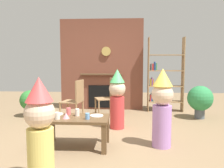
# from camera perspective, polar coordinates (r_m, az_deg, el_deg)

# --- Properties ---
(ground_plane) EXTENTS (12.00, 12.00, 0.00)m
(ground_plane) POSITION_cam_1_polar(r_m,az_deg,el_deg) (3.83, -2.68, -13.98)
(ground_plane) COLOR #846B4C
(brick_fireplace_feature) EXTENTS (2.20, 0.28, 2.40)m
(brick_fireplace_feature) POSITION_cam_1_polar(r_m,az_deg,el_deg) (6.23, -2.53, 4.72)
(brick_fireplace_feature) COLOR brown
(brick_fireplace_feature) RESTS_ON ground_plane
(bookshelf) EXTENTS (0.90, 0.28, 1.90)m
(bookshelf) POSITION_cam_1_polar(r_m,az_deg,el_deg) (6.08, 12.48, 1.68)
(bookshelf) COLOR #9E7A51
(bookshelf) RESTS_ON ground_plane
(coffee_table) EXTENTS (0.97, 0.56, 0.46)m
(coffee_table) POSITION_cam_1_polar(r_m,az_deg,el_deg) (3.53, -8.88, -9.41)
(coffee_table) COLOR brown
(coffee_table) RESTS_ON ground_plane
(paper_cup_near_left) EXTENTS (0.08, 0.08, 0.11)m
(paper_cup_near_left) POSITION_cam_1_polar(r_m,az_deg,el_deg) (3.52, -15.04, -7.30)
(paper_cup_near_left) COLOR #E5666B
(paper_cup_near_left) RESTS_ON coffee_table
(paper_cup_near_right) EXTENTS (0.07, 0.07, 0.11)m
(paper_cup_near_right) POSITION_cam_1_polar(r_m,az_deg,el_deg) (3.69, -10.71, -6.63)
(paper_cup_near_right) COLOR #E5666B
(paper_cup_near_right) RESTS_ON coffee_table
(paper_cup_center) EXTENTS (0.08, 0.08, 0.10)m
(paper_cup_center) POSITION_cam_1_polar(r_m,az_deg,el_deg) (3.43, -13.39, -7.65)
(paper_cup_center) COLOR silver
(paper_cup_center) RESTS_ON coffee_table
(paper_cup_far_left) EXTENTS (0.07, 0.07, 0.11)m
(paper_cup_far_left) POSITION_cam_1_polar(r_m,az_deg,el_deg) (3.57, -8.59, -6.96)
(paper_cup_far_left) COLOR silver
(paper_cup_far_left) RESTS_ON coffee_table
(paper_cup_far_right) EXTENTS (0.06, 0.06, 0.09)m
(paper_cup_far_right) POSITION_cam_1_polar(r_m,az_deg,el_deg) (3.36, -6.09, -7.91)
(paper_cup_far_right) COLOR #669EE0
(paper_cup_far_right) RESTS_ON coffee_table
(paper_plate_front) EXTENTS (0.20, 0.20, 0.01)m
(paper_plate_front) POSITION_cam_1_polar(r_m,az_deg,el_deg) (3.55, -3.81, -7.80)
(paper_plate_front) COLOR white
(paper_plate_front) RESTS_ON coffee_table
(paper_plate_rear) EXTENTS (0.20, 0.20, 0.01)m
(paper_plate_rear) POSITION_cam_1_polar(r_m,az_deg,el_deg) (3.74, -13.53, -7.25)
(paper_plate_rear) COLOR white
(paper_plate_rear) RESTS_ON coffee_table
(birthday_cake_slice) EXTENTS (0.10, 0.10, 0.09)m
(birthday_cake_slice) POSITION_cam_1_polar(r_m,az_deg,el_deg) (3.45, -11.29, -7.66)
(birthday_cake_slice) COLOR pink
(birthday_cake_slice) RESTS_ON coffee_table
(child_with_cone_hat) EXTENTS (0.31, 0.31, 1.13)m
(child_with_cone_hat) POSITION_cam_1_polar(r_m,az_deg,el_deg) (2.50, -17.34, -10.57)
(child_with_cone_hat) COLOR #E0CC66
(child_with_cone_hat) RESTS_ON ground_plane
(child_in_pink) EXTENTS (0.33, 0.33, 1.18)m
(child_in_pink) POSITION_cam_1_polar(r_m,az_deg,el_deg) (3.53, 12.30, -5.30)
(child_in_pink) COLOR #B27FCC
(child_in_pink) RESTS_ON ground_plane
(child_by_the_chairs) EXTENTS (0.32, 0.32, 1.14)m
(child_by_the_chairs) POSITION_cam_1_polar(r_m,az_deg,el_deg) (4.41, 1.30, -3.31)
(child_by_the_chairs) COLOR #D13838
(child_by_the_chairs) RESTS_ON ground_plane
(dining_chair_left) EXTENTS (0.47, 0.47, 0.90)m
(dining_chair_left) POSITION_cam_1_polar(r_m,az_deg,el_deg) (4.91, -8.97, -3.55)
(dining_chair_left) COLOR #9E7A51
(dining_chair_left) RESTS_ON ground_plane
(dining_chair_middle) EXTENTS (0.51, 0.51, 0.90)m
(dining_chair_middle) POSITION_cam_1_polar(r_m,az_deg,el_deg) (5.29, -0.83, -2.82)
(dining_chair_middle) COLOR #9E7A51
(dining_chair_middle) RESTS_ON ground_plane
(potted_plant_tall) EXTENTS (0.56, 0.56, 0.74)m
(potted_plant_tall) POSITION_cam_1_polar(r_m,az_deg,el_deg) (5.56, 20.95, -3.51)
(potted_plant_tall) COLOR #4C5660
(potted_plant_tall) RESTS_ON ground_plane
(potted_plant_short) EXTENTS (0.46, 0.46, 0.62)m
(potted_plant_short) POSITION_cam_1_polar(r_m,az_deg,el_deg) (5.72, -19.62, -4.00)
(potted_plant_short) COLOR #9E5B42
(potted_plant_short) RESTS_ON ground_plane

